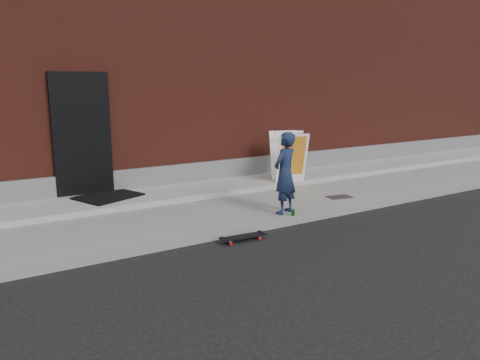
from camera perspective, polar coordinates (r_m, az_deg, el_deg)
ground at (r=7.85m, az=6.16°, el=-5.57°), size 80.00×80.00×0.00m
sidewalk at (r=9.01m, az=0.36°, el=-2.69°), size 20.00×3.00×0.15m
apron at (r=9.74m, az=-2.42°, el=-0.83°), size 20.00×1.20×0.10m
building at (r=13.70m, az=-12.10°, el=12.30°), size 20.00×8.10×5.00m
child at (r=7.87m, az=5.50°, el=0.83°), size 0.59×0.50×1.39m
skateboard at (r=7.06m, az=0.38°, el=-6.95°), size 0.72×0.23×0.08m
pizza_sign at (r=10.06m, az=5.96°, el=2.92°), size 0.83×0.91×1.07m
soda_can at (r=7.88m, az=6.46°, el=-3.96°), size 0.07×0.07×0.11m
doormat at (r=9.00m, az=-15.79°, el=-1.92°), size 1.30×1.19×0.03m
utility_plate at (r=9.25m, az=12.04°, el=-2.05°), size 0.51×0.38×0.01m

